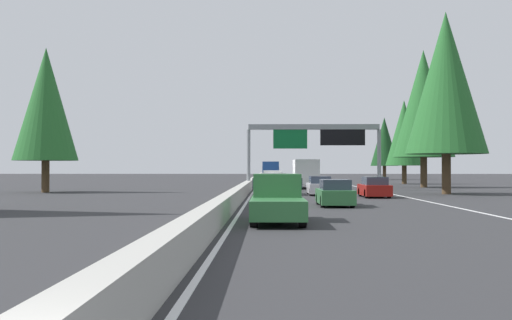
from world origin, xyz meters
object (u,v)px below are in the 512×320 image
at_px(conifer_right_mid, 423,104).
at_px(pickup_far_right, 273,180).
at_px(bus_distant_a, 271,170).
at_px(conifer_right_far, 404,133).
at_px(minivan_distant_b, 273,182).
at_px(conifer_right_distant, 384,142).
at_px(sedan_far_center, 320,186).
at_px(conifer_right_near, 446,83).
at_px(sedan_mid_center, 374,188).
at_px(sign_gantry_overhead, 316,138).
at_px(pickup_near_center, 277,198).
at_px(sedan_mid_left, 335,194).
at_px(conifer_left_near, 46,104).
at_px(box_truck_near_right, 305,173).

bearing_deg(conifer_right_mid, pickup_far_right, 105.55).
relative_size(bus_distant_a, conifer_right_far, 1.04).
bearing_deg(minivan_distant_b, conifer_right_distant, -18.17).
distance_m(sedan_far_center, conifer_right_near, 13.35).
relative_size(bus_distant_a, sedan_mid_center, 2.61).
height_order(sign_gantry_overhead, pickup_near_center, sign_gantry_overhead).
distance_m(minivan_distant_b, pickup_far_right, 13.44).
height_order(minivan_distant_b, conifer_right_far, conifer_right_far).
height_order(bus_distant_a, sedan_mid_left, bus_distant_a).
height_order(conifer_right_far, conifer_left_near, conifer_left_near).
distance_m(pickup_near_center, pickup_far_right, 37.97).
bearing_deg(conifer_left_near, conifer_right_mid, -68.44).
height_order(pickup_near_center, sedan_far_center, pickup_near_center).
distance_m(bus_distant_a, sedan_mid_center, 54.64).
relative_size(conifer_right_far, conifer_left_near, 0.89).
distance_m(sign_gantry_overhead, minivan_distant_b, 10.79).
bearing_deg(conifer_right_near, sedan_mid_left, 145.52).
bearing_deg(pickup_near_center, sign_gantry_overhead, -6.94).
bearing_deg(minivan_distant_b, box_truck_near_right, -13.09).
relative_size(bus_distant_a, minivan_distant_b, 2.30).
height_order(pickup_far_right, conifer_right_far, conifer_right_far).
height_order(sedan_far_center, box_truck_near_right, box_truck_near_right).
height_order(sedan_mid_left, sedan_mid_center, same).
bearing_deg(conifer_right_distant, conifer_right_near, 173.64).
relative_size(conifer_right_mid, conifer_left_near, 1.20).
bearing_deg(pickup_near_center, conifer_right_distant, -13.35).
bearing_deg(conifer_left_near, sedan_mid_left, -128.70).
height_order(minivan_distant_b, conifer_left_near, conifer_left_near).
distance_m(conifer_right_mid, conifer_right_distant, 46.09).
bearing_deg(sedan_far_center, pickup_far_right, 14.00).
height_order(sedan_mid_center, pickup_far_right, pickup_far_right).
xyz_separation_m(sedan_far_center, conifer_right_near, (1.77, -10.32, 8.28)).
height_order(box_truck_near_right, conifer_right_far, conifer_right_far).
bearing_deg(sign_gantry_overhead, conifer_left_near, 102.84).
relative_size(box_truck_near_right, conifer_right_far, 0.77).
bearing_deg(conifer_left_near, pickup_far_right, -63.75).
relative_size(sedan_mid_left, conifer_right_near, 0.30).
relative_size(sedan_mid_left, sedan_mid_center, 1.00).
distance_m(conifer_right_mid, conifer_left_near, 38.82).
bearing_deg(conifer_right_far, conifer_right_near, 173.40).
bearing_deg(conifer_right_mid, box_truck_near_right, 104.24).
relative_size(sign_gantry_overhead, conifer_right_distant, 1.11).
distance_m(pickup_near_center, sedan_far_center, 23.94).
bearing_deg(sedan_mid_center, pickup_far_right, 21.70).
xyz_separation_m(bus_distant_a, sedan_mid_center, (-54.14, -7.24, -1.03)).
bearing_deg(sedan_mid_center, conifer_right_far, -15.67).
distance_m(conifer_right_mid, conifer_right_far, 14.61).
bearing_deg(conifer_right_far, box_truck_near_right, 141.34).
bearing_deg(pickup_far_right, sedan_mid_center, -158.30).
bearing_deg(bus_distant_a, conifer_right_near, -163.99).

